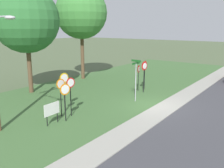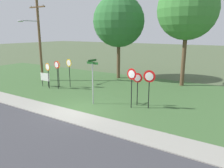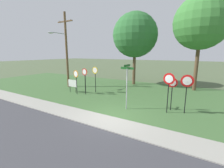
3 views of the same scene
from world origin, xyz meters
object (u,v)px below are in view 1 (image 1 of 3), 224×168
stop_sign_far_center (71,89)px  street_name_post (136,77)px  stop_sign_near_right (64,84)px  oak_tree_left (26,20)px  yield_sign_far_left (144,69)px  yield_sign_near_left (139,72)px  oak_tree_right (81,13)px  stop_sign_near_left (61,90)px  notice_board (52,110)px  stop_sign_far_left (65,94)px  yield_sign_near_right (145,68)px

stop_sign_far_center → street_name_post: bearing=-11.1°
stop_sign_near_right → oak_tree_left: size_ratio=0.30×
yield_sign_far_left → street_name_post: 2.67m
yield_sign_near_left → oak_tree_right: size_ratio=0.24×
yield_sign_near_left → oak_tree_left: bearing=117.4°
street_name_post → stop_sign_near_right: bearing=154.3°
yield_sign_near_left → oak_tree_right: bearing=70.6°
stop_sign_near_left → notice_board: size_ratio=1.90×
oak_tree_right → notice_board: bearing=-145.6°
stop_sign_far_left → yield_sign_near_left: (8.53, 0.04, 0.02)m
stop_sign_far_left → oak_tree_right: size_ratio=0.24×
stop_sign_far_center → yield_sign_near_right: yield_sign_near_right is taller
stop_sign_near_right → stop_sign_far_center: stop_sign_near_right is taller
stop_sign_far_center → yield_sign_far_left: 7.67m
street_name_post → stop_sign_far_center: bearing=166.4°
oak_tree_left → stop_sign_near_right: bearing=-105.9°
yield_sign_far_left → oak_tree_left: 10.28m
stop_sign_far_left → stop_sign_near_right: bearing=58.1°
stop_sign_near_right → yield_sign_far_left: size_ratio=0.97×
oak_tree_left → stop_sign_far_left: bearing=-111.9°
oak_tree_left → oak_tree_right: (6.72, 0.25, 0.81)m
stop_sign_near_left → oak_tree_right: 12.39m
notice_board → oak_tree_left: size_ratio=0.15×
stop_sign_near_left → stop_sign_far_center: bearing=-48.2°
stop_sign_far_center → street_name_post: (5.04, -1.59, 0.09)m
stop_sign_near_right → yield_sign_near_left: size_ratio=1.14×
yield_sign_near_left → yield_sign_near_right: bearing=-19.6°
yield_sign_near_left → notice_board: size_ratio=1.79×
stop_sign_near_left → oak_tree_right: bearing=39.8°
stop_sign_near_right → oak_tree_left: (1.66, 5.81, 4.08)m
yield_sign_near_left → oak_tree_left: 10.04m
stop_sign_far_center → notice_board: (-1.55, -0.03, -0.90)m
yield_sign_near_right → oak_tree_left: 10.55m
stop_sign_near_left → street_name_post: bearing=-16.8°
yield_sign_far_left → yield_sign_near_left: bearing=87.6°
stop_sign_near_right → stop_sign_far_center: size_ratio=1.04×
stop_sign_far_center → oak_tree_right: oak_tree_right is taller
stop_sign_far_left → street_name_post: bearing=-2.0°
notice_board → oak_tree_right: 13.90m
stop_sign_far_left → oak_tree_left: size_ratio=0.26×
stop_sign_far_left → yield_sign_near_right: yield_sign_near_right is taller
stop_sign_near_left → stop_sign_far_center: (0.37, -0.47, 0.04)m
stop_sign_far_center → yield_sign_far_left: size_ratio=0.93×
stop_sign_near_left → stop_sign_far_center: stop_sign_far_center is taller
stop_sign_near_right → street_name_post: 5.29m
stop_sign_near_right → yield_sign_near_left: bearing=-2.2°
notice_board → stop_sign_far_left: bearing=-21.9°
stop_sign_near_right → oak_tree_right: oak_tree_right is taller
stop_sign_near_left → notice_board: (-1.19, -0.50, -0.86)m
stop_sign_far_left → notice_board: size_ratio=1.81×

